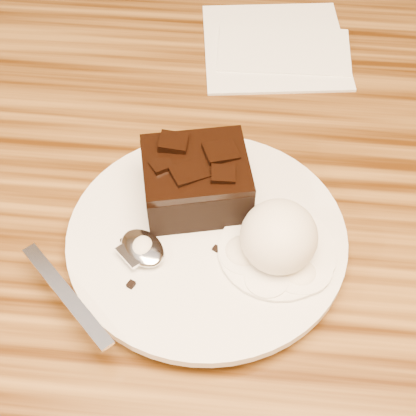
# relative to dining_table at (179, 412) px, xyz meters

# --- Properties ---
(dining_table) EXTENTS (1.20, 0.80, 0.75)m
(dining_table) POSITION_rel_dining_table_xyz_m (0.00, 0.00, 0.00)
(dining_table) COLOR black
(dining_table) RESTS_ON floor
(plate) EXTENTS (0.23, 0.23, 0.02)m
(plate) POSITION_rel_dining_table_xyz_m (0.04, -0.01, 0.38)
(plate) COLOR white
(plate) RESTS_ON dining_table
(brownie) EXTENTS (0.10, 0.09, 0.04)m
(brownie) POSITION_rel_dining_table_xyz_m (0.02, 0.03, 0.41)
(brownie) COLOR black
(brownie) RESTS_ON plate
(ice_cream_scoop) EXTENTS (0.06, 0.06, 0.05)m
(ice_cream_scoop) POSITION_rel_dining_table_xyz_m (0.09, -0.02, 0.41)
(ice_cream_scoop) COLOR silver
(ice_cream_scoop) RESTS_ON plate
(melt_puddle) EXTENTS (0.09, 0.09, 0.00)m
(melt_puddle) POSITION_rel_dining_table_xyz_m (0.09, -0.02, 0.40)
(melt_puddle) COLOR white
(melt_puddle) RESTS_ON plate
(spoon) EXTENTS (0.14, 0.14, 0.01)m
(spoon) POSITION_rel_dining_table_xyz_m (-0.01, -0.03, 0.40)
(spoon) COLOR silver
(spoon) RESTS_ON plate
(napkin) EXTENTS (0.17, 0.17, 0.01)m
(napkin) POSITION_rel_dining_table_xyz_m (0.08, 0.27, 0.38)
(napkin) COLOR white
(napkin) RESTS_ON dining_table
(crumb_a) EXTENTS (0.01, 0.01, 0.00)m
(crumb_a) POSITION_rel_dining_table_xyz_m (-0.02, -0.06, 0.40)
(crumb_a) COLOR black
(crumb_a) RESTS_ON plate
(crumb_b) EXTENTS (0.01, 0.01, 0.00)m
(crumb_b) POSITION_rel_dining_table_xyz_m (0.05, -0.02, 0.40)
(crumb_b) COLOR black
(crumb_b) RESTS_ON plate
(crumb_c) EXTENTS (0.01, 0.01, 0.00)m
(crumb_c) POSITION_rel_dining_table_xyz_m (-0.03, -0.02, 0.40)
(crumb_c) COLOR black
(crumb_c) RESTS_ON plate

